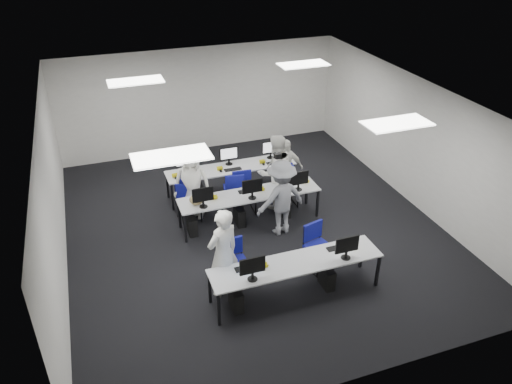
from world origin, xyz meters
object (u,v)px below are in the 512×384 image
object	(u,v)px
desk_mid	(250,196)
chair_1	(318,255)
chair_7	(284,185)
student_3	(285,168)
chair_0	(236,270)
student_2	(192,183)
photographer	(281,198)
chair_4	(286,193)
chair_6	(234,196)
chair_5	(186,202)
student_1	(275,172)
student_0	(223,253)
desk_front	(296,265)
chair_2	(191,206)
chair_3	(244,200)

from	to	relation	value
desk_mid	chair_1	world-z (taller)	chair_1
chair_7	student_3	bearing A→B (deg)	70.95
chair_0	student_2	bearing A→B (deg)	89.17
student_2	photographer	size ratio (longest dim) A/B	0.98
desk_mid	chair_4	size ratio (longest dim) A/B	3.27
chair_4	chair_6	bearing A→B (deg)	168.00
chair_4	chair_6	world-z (taller)	chair_4
chair_5	student_1	world-z (taller)	student_1
chair_4	student_0	bearing A→B (deg)	-130.36
chair_0	chair_7	distance (m)	3.47
chair_0	chair_1	bearing A→B (deg)	-8.21
chair_0	chair_6	bearing A→B (deg)	68.34
student_1	photographer	xyz separation A→B (m)	(-0.29, -1.08, -0.05)
desk_front	chair_7	distance (m)	3.65
chair_0	desk_front	bearing A→B (deg)	-40.90
chair_2	chair_3	distance (m)	1.25
chair_0	chair_3	world-z (taller)	chair_3
chair_4	desk_front	bearing A→B (deg)	-108.09
chair_0	chair_6	size ratio (longest dim) A/B	0.96
desk_front	student_2	distance (m)	3.52
desk_mid	student_3	distance (m)	1.52
desk_front	chair_0	size ratio (longest dim) A/B	3.52
chair_0	chair_4	size ratio (longest dim) A/B	0.93
chair_3	student_1	size ratio (longest dim) A/B	0.53
chair_1	student_3	bearing A→B (deg)	65.41
student_1	desk_front	bearing A→B (deg)	67.85
desk_mid	chair_0	bearing A→B (deg)	-115.91
chair_1	chair_7	xyz separation A→B (m)	(0.44, 2.85, -0.00)
student_1	student_3	world-z (taller)	student_1
chair_5	chair_6	distance (m)	1.15
chair_1	chair_6	size ratio (longest dim) A/B	1.00
chair_3	student_3	bearing A→B (deg)	22.55
desk_mid	student_0	size ratio (longest dim) A/B	1.77
student_0	student_3	size ratio (longest dim) A/B	1.21
chair_1	chair_6	bearing A→B (deg)	92.28
chair_7	student_0	distance (m)	3.86
desk_mid	student_1	size ratio (longest dim) A/B	1.75
chair_4	photographer	distance (m)	1.34
photographer	student_1	bearing A→B (deg)	-114.53
chair_1	student_0	xyz separation A→B (m)	(-1.96, -0.10, 0.60)
desk_mid	chair_3	world-z (taller)	chair_3
chair_5	chair_4	bearing A→B (deg)	7.12
chair_0	chair_4	xyz separation A→B (m)	(2.01, 2.40, 0.02)
desk_front	chair_4	world-z (taller)	chair_4
chair_6	photographer	distance (m)	1.61
chair_6	student_1	distance (m)	1.15
chair_0	chair_6	distance (m)	2.80
student_0	student_3	distance (m)	3.89
chair_7	student_0	world-z (taller)	student_0
chair_1	photographer	bearing A→B (deg)	83.97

